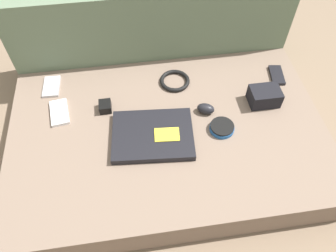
{
  "coord_description": "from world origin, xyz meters",
  "views": [
    {
      "loc": [
        -0.11,
        -0.73,
        1.13
      ],
      "look_at": [
        0.0,
        0.0,
        0.16
      ],
      "focal_mm": 35.0,
      "sensor_mm": 36.0,
      "label": 1
    }
  ],
  "objects_px": {
    "laptop": "(153,135)",
    "phone_black": "(59,112)",
    "phone_small": "(277,75)",
    "speaker_puck": "(222,128)",
    "computer_mouse": "(206,109)",
    "charger_brick": "(105,106)",
    "phone_silver": "(52,86)",
    "camera_pouch": "(264,96)"
  },
  "relations": [
    {
      "from": "computer_mouse",
      "to": "charger_brick",
      "type": "bearing_deg",
      "value": -166.71
    },
    {
      "from": "phone_silver",
      "to": "camera_pouch",
      "type": "xyz_separation_m",
      "value": [
        0.84,
        -0.21,
        0.03
      ]
    },
    {
      "from": "laptop",
      "to": "phone_small",
      "type": "distance_m",
      "value": 0.61
    },
    {
      "from": "computer_mouse",
      "to": "phone_silver",
      "type": "xyz_separation_m",
      "value": [
        -0.6,
        0.22,
        -0.01
      ]
    },
    {
      "from": "laptop",
      "to": "speaker_puck",
      "type": "height_order",
      "value": "laptop"
    },
    {
      "from": "charger_brick",
      "to": "computer_mouse",
      "type": "bearing_deg",
      "value": -10.32
    },
    {
      "from": "speaker_puck",
      "to": "phone_silver",
      "type": "relative_size",
      "value": 0.79
    },
    {
      "from": "phone_small",
      "to": "phone_silver",
      "type": "bearing_deg",
      "value": -175.68
    },
    {
      "from": "phone_silver",
      "to": "phone_small",
      "type": "bearing_deg",
      "value": -2.16
    },
    {
      "from": "laptop",
      "to": "charger_brick",
      "type": "relative_size",
      "value": 5.74
    },
    {
      "from": "computer_mouse",
      "to": "speaker_puck",
      "type": "xyz_separation_m",
      "value": [
        0.04,
        -0.09,
        -0.01
      ]
    },
    {
      "from": "phone_black",
      "to": "phone_small",
      "type": "xyz_separation_m",
      "value": [
        0.91,
        0.08,
        0.0
      ]
    },
    {
      "from": "charger_brick",
      "to": "phone_small",
      "type": "bearing_deg",
      "value": 6.23
    },
    {
      "from": "phone_silver",
      "to": "phone_black",
      "type": "height_order",
      "value": "phone_black"
    },
    {
      "from": "camera_pouch",
      "to": "laptop",
      "type": "bearing_deg",
      "value": -166.67
    },
    {
      "from": "phone_small",
      "to": "charger_brick",
      "type": "distance_m",
      "value": 0.73
    },
    {
      "from": "laptop",
      "to": "phone_black",
      "type": "distance_m",
      "value": 0.38
    },
    {
      "from": "speaker_puck",
      "to": "camera_pouch",
      "type": "distance_m",
      "value": 0.23
    },
    {
      "from": "charger_brick",
      "to": "laptop",
      "type": "bearing_deg",
      "value": -43.68
    },
    {
      "from": "camera_pouch",
      "to": "charger_brick",
      "type": "height_order",
      "value": "camera_pouch"
    },
    {
      "from": "phone_black",
      "to": "camera_pouch",
      "type": "xyz_separation_m",
      "value": [
        0.8,
        -0.06,
        0.03
      ]
    },
    {
      "from": "laptop",
      "to": "phone_silver",
      "type": "xyz_separation_m",
      "value": [
        -0.39,
        0.31,
        -0.01
      ]
    },
    {
      "from": "phone_small",
      "to": "charger_brick",
      "type": "relative_size",
      "value": 2.15
    },
    {
      "from": "laptop",
      "to": "computer_mouse",
      "type": "height_order",
      "value": "computer_mouse"
    },
    {
      "from": "phone_black",
      "to": "camera_pouch",
      "type": "bearing_deg",
      "value": -11.86
    },
    {
      "from": "laptop",
      "to": "phone_silver",
      "type": "height_order",
      "value": "laptop"
    },
    {
      "from": "laptop",
      "to": "phone_small",
      "type": "bearing_deg",
      "value": 28.12
    },
    {
      "from": "phone_black",
      "to": "computer_mouse",
      "type": "bearing_deg",
      "value": -15.34
    },
    {
      "from": "camera_pouch",
      "to": "phone_silver",
      "type": "bearing_deg",
      "value": 166.32
    },
    {
      "from": "speaker_puck",
      "to": "computer_mouse",
      "type": "bearing_deg",
      "value": 114.4
    },
    {
      "from": "phone_small",
      "to": "camera_pouch",
      "type": "height_order",
      "value": "camera_pouch"
    },
    {
      "from": "phone_silver",
      "to": "charger_brick",
      "type": "xyz_separation_m",
      "value": [
        0.22,
        -0.15,
        0.01
      ]
    },
    {
      "from": "camera_pouch",
      "to": "charger_brick",
      "type": "relative_size",
      "value": 2.15
    },
    {
      "from": "speaker_puck",
      "to": "phone_black",
      "type": "relative_size",
      "value": 0.69
    },
    {
      "from": "computer_mouse",
      "to": "phone_small",
      "type": "relative_size",
      "value": 0.68
    },
    {
      "from": "phone_silver",
      "to": "camera_pouch",
      "type": "relative_size",
      "value": 0.99
    },
    {
      "from": "phone_silver",
      "to": "phone_small",
      "type": "distance_m",
      "value": 0.95
    },
    {
      "from": "speaker_puck",
      "to": "phone_black",
      "type": "height_order",
      "value": "speaker_puck"
    },
    {
      "from": "computer_mouse",
      "to": "speaker_puck",
      "type": "height_order",
      "value": "computer_mouse"
    },
    {
      "from": "laptop",
      "to": "camera_pouch",
      "type": "xyz_separation_m",
      "value": [
        0.46,
        0.11,
        0.02
      ]
    },
    {
      "from": "phone_black",
      "to": "charger_brick",
      "type": "height_order",
      "value": "charger_brick"
    },
    {
      "from": "charger_brick",
      "to": "speaker_puck",
      "type": "bearing_deg",
      "value": -20.87
    }
  ]
}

